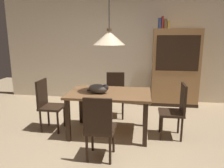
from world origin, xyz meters
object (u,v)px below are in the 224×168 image
(dining_table, at_px, (109,98))
(chair_left_side, at_px, (48,103))
(pendant_lamp, at_px, (109,38))
(book_red_tall, at_px, (162,23))
(book_brown_thick, at_px, (165,24))
(chair_far_back, at_px, (115,93))
(cat_sleeping, at_px, (99,89))
(chair_right_side, at_px, (176,108))
(book_blue_wide, at_px, (160,23))
(chair_near_front, at_px, (99,126))
(hutch_bookcase, at_px, (175,69))
(book_yellow_short, at_px, (168,25))

(dining_table, height_order, chair_left_side, chair_left_side)
(pendant_lamp, distance_m, book_red_tall, 2.12)
(chair_left_side, distance_m, pendant_lamp, 1.61)
(pendant_lamp, distance_m, book_brown_thick, 2.15)
(chair_far_back, xyz_separation_m, cat_sleeping, (-0.16, -0.95, 0.32))
(cat_sleeping, height_order, book_brown_thick, book_brown_thick)
(chair_right_side, xyz_separation_m, book_blue_wide, (-0.21, 1.85, 1.46))
(chair_near_front, bearing_deg, chair_left_side, 142.06)
(cat_sleeping, xyz_separation_m, hutch_bookcase, (1.51, 1.92, 0.06))
(book_blue_wide, bearing_deg, cat_sleeping, -119.40)
(chair_far_back, height_order, book_yellow_short, book_yellow_short)
(dining_table, height_order, book_blue_wide, book_blue_wide)
(chair_left_side, bearing_deg, chair_right_side, 0.00)
(chair_near_front, relative_size, book_yellow_short, 4.65)
(cat_sleeping, xyz_separation_m, book_blue_wide, (1.08, 1.92, 1.14))
(pendant_lamp, xyz_separation_m, book_red_tall, (0.98, 1.85, 0.33))
(dining_table, xyz_separation_m, chair_near_front, (-0.00, -0.88, -0.14))
(chair_right_side, height_order, pendant_lamp, pendant_lamp)
(chair_near_front, relative_size, book_brown_thick, 3.88)
(chair_right_side, relative_size, book_brown_thick, 3.88)
(dining_table, distance_m, chair_far_back, 0.89)
(chair_near_front, height_order, chair_left_side, same)
(chair_near_front, xyz_separation_m, hutch_bookcase, (1.34, 2.73, 0.38))
(chair_far_back, height_order, chair_left_side, same)
(book_red_tall, relative_size, book_yellow_short, 1.40)
(dining_table, height_order, book_brown_thick, book_brown_thick)
(cat_sleeping, relative_size, hutch_bookcase, 0.22)
(chair_right_side, xyz_separation_m, chair_near_front, (-1.13, -0.88, 0.00))
(book_brown_thick, relative_size, book_yellow_short, 1.20)
(dining_table, xyz_separation_m, chair_left_side, (-1.13, 0.00, -0.14))
(pendant_lamp, bearing_deg, chair_right_side, 0.03)
(cat_sleeping, xyz_separation_m, book_brown_thick, (1.21, 1.92, 1.13))
(chair_right_side, distance_m, pendant_lamp, 1.61)
(chair_left_side, bearing_deg, cat_sleeping, -4.30)
(hutch_bookcase, bearing_deg, chair_right_side, -96.41)
(chair_far_back, bearing_deg, chair_near_front, -89.76)
(pendant_lamp, height_order, hutch_bookcase, pendant_lamp)
(pendant_lamp, bearing_deg, chair_far_back, 90.52)
(chair_left_side, height_order, hutch_bookcase, hutch_bookcase)
(book_red_tall, bearing_deg, chair_left_side, -138.68)
(book_red_tall, bearing_deg, pendant_lamp, -117.82)
(chair_near_front, bearing_deg, cat_sleeping, 101.81)
(pendant_lamp, bearing_deg, book_yellow_short, 58.99)
(chair_left_side, xyz_separation_m, cat_sleeping, (0.96, -0.07, 0.32))
(chair_near_front, bearing_deg, dining_table, 89.95)
(book_brown_thick, bearing_deg, book_red_tall, 180.00)
(book_blue_wide, bearing_deg, chair_near_front, -108.53)
(book_blue_wide, distance_m, book_red_tall, 0.07)
(chair_right_side, relative_size, book_blue_wide, 3.88)
(chair_left_side, bearing_deg, pendant_lamp, -0.03)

